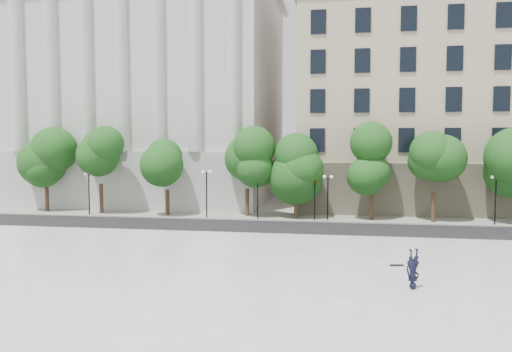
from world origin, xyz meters
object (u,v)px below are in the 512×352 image
object	(u,v)px
traffic_light_west	(258,180)
skateboard	(397,265)
traffic_light_east	(315,179)
person_lying	(413,283)

from	to	relation	value
traffic_light_west	skateboard	distance (m)	19.53
traffic_light_east	person_lying	bearing A→B (deg)	-75.85
person_lying	skateboard	world-z (taller)	person_lying
traffic_light_east	person_lying	xyz separation A→B (m)	(5.18, -20.57, -3.00)
person_lying	skateboard	bearing A→B (deg)	67.74
traffic_light_west	traffic_light_east	world-z (taller)	traffic_light_east
person_lying	skateboard	size ratio (longest dim) A/B	2.51
traffic_light_west	traffic_light_east	bearing A→B (deg)	-0.00
traffic_light_west	person_lying	distance (m)	23.15
traffic_light_west	person_lying	xyz separation A→B (m)	(10.20, -20.57, -2.90)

